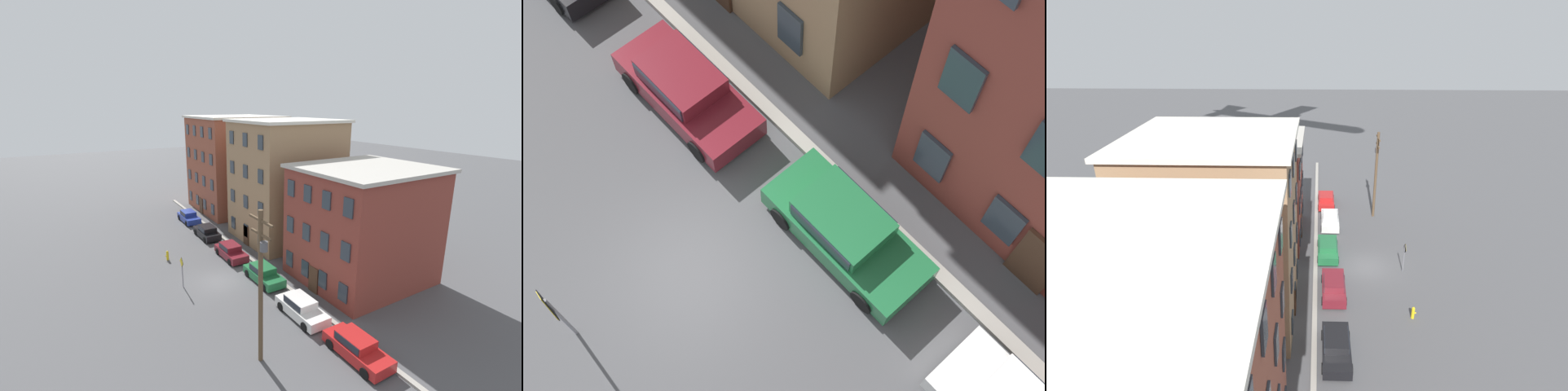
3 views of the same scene
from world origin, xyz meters
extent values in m
plane|color=#4C4C4F|center=(0.00, 0.00, 0.00)|extent=(200.00, 200.00, 0.00)
cube|color=#9E998E|center=(0.00, 4.50, 0.08)|extent=(56.00, 0.36, 0.16)
cube|color=silver|center=(-19.60, 11.45, 13.35)|extent=(11.75, 11.39, 0.30)
cube|color=#2D3842|center=(-21.01, 5.94, 11.55)|extent=(0.90, 0.10, 1.40)
cube|color=#2D3842|center=(-18.19, 5.94, 8.25)|extent=(0.90, 0.10, 1.40)
cube|color=#2D3842|center=(-18.19, 5.94, 11.55)|extent=(0.90, 0.10, 1.40)
cube|color=#2D3842|center=(-15.38, 5.94, 4.95)|extent=(0.90, 0.10, 1.40)
cube|color=#2D3842|center=(-15.38, 5.94, 8.25)|extent=(0.90, 0.10, 1.40)
cube|color=#2D3842|center=(-15.38, 5.94, 11.55)|extent=(0.90, 0.10, 1.40)
cube|color=#9E7A56|center=(-6.09, 11.04, 6.59)|extent=(9.40, 10.08, 13.18)
cube|color=silver|center=(-6.09, 11.04, 13.33)|extent=(9.90, 10.58, 0.30)
cube|color=#2D3842|center=(-9.22, 5.94, 1.65)|extent=(0.90, 0.10, 1.40)
cube|color=#2D3842|center=(-9.22, 5.94, 4.94)|extent=(0.90, 0.10, 1.40)
cube|color=#2D3842|center=(-9.22, 5.94, 8.24)|extent=(0.90, 0.10, 1.40)
cube|color=#2D3842|center=(-9.22, 5.94, 11.53)|extent=(0.90, 0.10, 1.40)
cube|color=#2D3842|center=(-6.09, 5.94, 1.65)|extent=(0.90, 0.10, 1.40)
cube|color=#2D3842|center=(-6.09, 5.94, 4.94)|extent=(0.90, 0.10, 1.40)
cube|color=#2D3842|center=(-6.09, 5.94, 8.24)|extent=(0.90, 0.10, 1.40)
cube|color=#2D3842|center=(-6.09, 5.94, 11.53)|extent=(0.90, 0.10, 1.40)
cube|color=#2D3842|center=(-2.95, 5.94, 1.65)|extent=(0.90, 0.10, 1.40)
cube|color=#2D3842|center=(-2.95, 5.94, 4.94)|extent=(0.90, 0.10, 1.40)
cube|color=#2D3842|center=(-2.95, 5.94, 8.24)|extent=(0.90, 0.10, 1.40)
cube|color=#2D3842|center=(-2.95, 5.94, 11.53)|extent=(0.90, 0.10, 1.40)
cube|color=#472D1E|center=(-6.09, 5.94, 1.10)|extent=(1.10, 0.10, 2.20)
cube|color=brown|center=(5.58, 11.18, 4.88)|extent=(9.06, 10.36, 9.76)
cube|color=#B7B2A8|center=(5.58, 11.18, 9.91)|extent=(9.56, 10.86, 0.30)
cube|color=#2D3842|center=(2.18, 5.94, 1.63)|extent=(0.90, 0.10, 1.40)
cube|color=#2D3842|center=(2.18, 5.94, 4.88)|extent=(0.90, 0.10, 1.40)
cube|color=#2D3842|center=(2.18, 5.94, 8.13)|extent=(0.90, 0.10, 1.40)
cube|color=#2D3842|center=(4.45, 5.94, 1.63)|extent=(0.90, 0.10, 1.40)
cube|color=#2D3842|center=(4.45, 5.94, 4.88)|extent=(0.90, 0.10, 1.40)
cube|color=#2D3842|center=(4.45, 5.94, 8.13)|extent=(0.90, 0.10, 1.40)
cube|color=#2D3842|center=(6.71, 5.94, 1.63)|extent=(0.90, 0.10, 1.40)
cube|color=#2D3842|center=(6.71, 5.94, 4.88)|extent=(0.90, 0.10, 1.40)
cube|color=#2D3842|center=(6.71, 5.94, 8.13)|extent=(0.90, 0.10, 1.40)
cube|color=#2D3842|center=(8.97, 5.94, 1.63)|extent=(0.90, 0.10, 1.40)
cube|color=#2D3842|center=(8.97, 5.94, 4.88)|extent=(0.90, 0.10, 1.40)
cube|color=#2D3842|center=(8.97, 5.94, 8.13)|extent=(0.90, 0.10, 1.40)
cube|color=#472D1E|center=(5.58, 5.94, 1.10)|extent=(1.10, 0.10, 2.20)
cube|color=black|center=(-10.41, 3.07, 0.53)|extent=(4.40, 1.80, 0.70)
cube|color=black|center=(-10.21, 3.07, 1.15)|extent=(2.20, 1.51, 0.55)
cube|color=#1E232D|center=(-10.21, 3.07, 1.15)|extent=(2.02, 1.58, 0.48)
cylinder|color=black|center=(-11.86, 2.22, 0.33)|extent=(0.66, 0.22, 0.66)
cylinder|color=black|center=(-11.86, 3.92, 0.33)|extent=(0.66, 0.22, 0.66)
cylinder|color=black|center=(-8.96, 2.22, 0.33)|extent=(0.66, 0.22, 0.66)
cylinder|color=black|center=(-8.96, 3.92, 0.33)|extent=(0.66, 0.22, 0.66)
cube|color=maroon|center=(-3.84, 3.04, 0.53)|extent=(4.40, 1.80, 0.70)
cube|color=maroon|center=(-4.04, 3.04, 1.15)|extent=(2.20, 1.51, 0.55)
cube|color=#1E232D|center=(-4.04, 3.04, 1.15)|extent=(2.02, 1.58, 0.48)
cylinder|color=black|center=(-2.39, 3.89, 0.33)|extent=(0.66, 0.22, 0.66)
cylinder|color=black|center=(-2.39, 2.19, 0.33)|extent=(0.66, 0.22, 0.66)
cylinder|color=black|center=(-5.29, 3.89, 0.33)|extent=(0.66, 0.22, 0.66)
cylinder|color=black|center=(-5.29, 2.19, 0.33)|extent=(0.66, 0.22, 0.66)
cube|color=#1E6638|center=(1.97, 3.39, 0.53)|extent=(4.40, 1.80, 0.70)
cube|color=#1E6638|center=(1.77, 3.39, 1.15)|extent=(2.20, 1.51, 0.55)
cube|color=#1E232D|center=(1.77, 3.39, 1.15)|extent=(2.02, 1.58, 0.48)
cylinder|color=black|center=(3.42, 4.24, 0.33)|extent=(0.66, 0.22, 0.66)
cylinder|color=black|center=(3.42, 2.54, 0.33)|extent=(0.66, 0.22, 0.66)
cylinder|color=black|center=(0.52, 4.24, 0.33)|extent=(0.66, 0.22, 0.66)
cylinder|color=black|center=(0.52, 2.54, 0.33)|extent=(0.66, 0.22, 0.66)
cube|color=silver|center=(7.90, 3.04, 0.53)|extent=(4.40, 1.80, 0.70)
cube|color=silver|center=(7.70, 3.04, 1.15)|extent=(2.20, 1.51, 0.55)
cube|color=#1E232D|center=(7.70, 3.04, 1.15)|extent=(2.02, 1.58, 0.48)
cylinder|color=black|center=(9.35, 3.89, 0.33)|extent=(0.66, 0.22, 0.66)
cylinder|color=black|center=(9.35, 2.19, 0.33)|extent=(0.66, 0.22, 0.66)
cylinder|color=black|center=(6.45, 3.89, 0.33)|extent=(0.66, 0.22, 0.66)
cylinder|color=black|center=(6.45, 2.19, 0.33)|extent=(0.66, 0.22, 0.66)
cube|color=#B21E1E|center=(13.03, 3.37, 0.53)|extent=(4.40, 1.80, 0.70)
cube|color=#B21E1E|center=(12.83, 3.37, 1.15)|extent=(2.20, 1.51, 0.55)
cube|color=#1E232D|center=(12.83, 3.37, 1.15)|extent=(2.02, 1.58, 0.48)
cylinder|color=black|center=(14.48, 4.22, 0.33)|extent=(0.66, 0.22, 0.66)
cylinder|color=black|center=(14.48, 2.52, 0.33)|extent=(0.66, 0.22, 0.66)
cylinder|color=black|center=(11.58, 4.22, 0.33)|extent=(0.66, 0.22, 0.66)
cylinder|color=black|center=(11.58, 2.52, 0.33)|extent=(0.66, 0.22, 0.66)
cylinder|color=slate|center=(-0.63, -3.03, 1.30)|extent=(0.08, 0.08, 2.59)
cube|color=yellow|center=(-0.63, -3.06, 2.30)|extent=(0.84, 0.03, 0.84)
cube|color=black|center=(-0.63, -3.05, 2.30)|extent=(0.90, 0.02, 0.90)
cylinder|color=brown|center=(10.21, -1.79, 4.75)|extent=(0.28, 0.28, 9.50)
cube|color=brown|center=(10.21, -1.79, 8.90)|extent=(2.40, 0.12, 0.12)
cube|color=brown|center=(10.21, -1.79, 8.10)|extent=(2.00, 0.12, 0.12)
cylinder|color=#515156|center=(10.56, -1.79, 7.50)|extent=(0.44, 0.44, 0.55)
cylinder|color=yellow|center=(-6.63, -2.64, 0.40)|extent=(0.24, 0.24, 0.80)
sphere|color=yellow|center=(-6.63, -2.64, 0.85)|extent=(0.22, 0.22, 0.22)
cylinder|color=yellow|center=(-6.63, -2.80, 0.45)|extent=(0.10, 0.12, 0.10)
camera|label=1|loc=(25.67, -10.89, 14.97)|focal=24.00mm
camera|label=2|loc=(6.01, -2.32, 17.08)|focal=50.00mm
camera|label=3|loc=(-30.51, 4.39, 19.98)|focal=28.00mm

